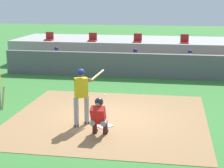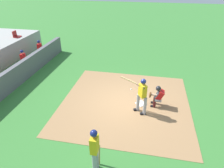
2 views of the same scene
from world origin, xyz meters
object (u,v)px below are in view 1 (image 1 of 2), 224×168
object	(u,v)px
catcher_crouched	(99,115)
stadium_seat_1	(93,39)
batter_at_plate	(82,93)
stadium_seat_0	(49,38)
home_plate	(104,125)
stadium_seat_3	(184,41)
stadium_seat_2	(138,40)
dugout_player_2	(189,62)
dugout_player_1	(135,61)
dugout_player_0	(56,59)

from	to	relation	value
catcher_crouched	stadium_seat_1	bearing A→B (deg)	103.37
batter_at_plate	stadium_seat_0	size ratio (longest dim) A/B	3.76
home_plate	stadium_seat_3	bearing A→B (deg)	75.67
catcher_crouched	stadium_seat_2	xyz separation A→B (m)	(0.00, 10.93, 0.93)
dugout_player_2	stadium_seat_1	bearing A→B (deg)	159.51
dugout_player_2	home_plate	bearing A→B (deg)	-109.25
stadium_seat_0	stadium_seat_1	size ratio (longest dim) A/B	1.00
home_plate	stadium_seat_2	distance (m)	10.29
stadium_seat_3	stadium_seat_1	bearing A→B (deg)	180.00
batter_at_plate	stadium_seat_1	xyz separation A→B (m)	(-1.91, 10.19, 0.50)
catcher_crouched	dugout_player_1	xyz separation A→B (m)	(0.08, 8.90, 0.07)
catcher_crouched	stadium_seat_2	bearing A→B (deg)	89.99
dugout_player_1	stadium_seat_1	bearing A→B (deg)	142.74
home_plate	dugout_player_1	xyz separation A→B (m)	(0.07, 8.14, 0.65)
stadium_seat_2	catcher_crouched	bearing A→B (deg)	-90.01
stadium_seat_1	stadium_seat_2	distance (m)	2.60
dugout_player_1	stadium_seat_3	distance (m)	3.36
home_plate	dugout_player_0	bearing A→B (deg)	117.08
batter_at_plate	dugout_player_2	distance (m)	8.89
dugout_player_0	batter_at_plate	bearing A→B (deg)	-66.89
dugout_player_1	stadium_seat_2	size ratio (longest dim) A/B	2.71
stadium_seat_0	stadium_seat_3	distance (m)	7.80
dugout_player_2	stadium_seat_0	distance (m)	8.34
dugout_player_1	stadium_seat_3	bearing A→B (deg)	38.85
dugout_player_0	stadium_seat_1	world-z (taller)	stadium_seat_1
stadium_seat_0	stadium_seat_3	bearing A→B (deg)	0.00
batter_at_plate	dugout_player_1	bearing A→B (deg)	84.67
stadium_seat_0	dugout_player_1	bearing A→B (deg)	-21.09
home_plate	stadium_seat_1	world-z (taller)	stadium_seat_1
home_plate	stadium_seat_1	xyz separation A→B (m)	(-2.60, 10.18, 1.51)
stadium_seat_0	stadium_seat_1	world-z (taller)	same
batter_at_plate	stadium_seat_2	world-z (taller)	stadium_seat_2
dugout_player_2	dugout_player_1	bearing A→B (deg)	180.00
batter_at_plate	dugout_player_0	world-z (taller)	batter_at_plate
batter_at_plate	home_plate	bearing A→B (deg)	0.81
dugout_player_1	stadium_seat_0	size ratio (longest dim) A/B	2.71
catcher_crouched	stadium_seat_1	size ratio (longest dim) A/B	3.45
dugout_player_1	stadium_seat_1	xyz separation A→B (m)	(-2.67, 2.03, 0.86)
home_plate	stadium_seat_2	world-z (taller)	stadium_seat_2
dugout_player_0	dugout_player_2	world-z (taller)	same
dugout_player_0	stadium_seat_2	xyz separation A→B (m)	(4.16, 2.03, 0.86)
dugout_player_1	stadium_seat_0	world-z (taller)	stadium_seat_0
home_plate	dugout_player_1	world-z (taller)	dugout_player_1
batter_at_plate	stadium_seat_1	bearing A→B (deg)	100.64
stadium_seat_2	home_plate	bearing A→B (deg)	-90.00
catcher_crouched	dugout_player_0	xyz separation A→B (m)	(-4.16, 8.90, 0.07)
dugout_player_0	dugout_player_2	distance (m)	7.01
dugout_player_2	batter_at_plate	bearing A→B (deg)	-113.41
batter_at_plate	stadium_seat_2	distance (m)	10.22
batter_at_plate	stadium_seat_1	world-z (taller)	stadium_seat_1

